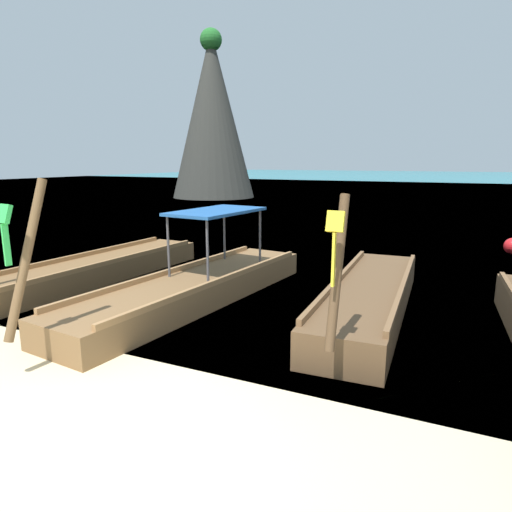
{
  "coord_description": "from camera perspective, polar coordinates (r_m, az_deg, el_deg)",
  "views": [
    {
      "loc": [
        3.16,
        -2.66,
        2.79
      ],
      "look_at": [
        0.0,
        4.13,
        1.2
      ],
      "focal_mm": 31.66,
      "sensor_mm": 36.0,
      "label": 1
    }
  ],
  "objects": [
    {
      "name": "longtail_boat_violet_ribbon",
      "position": [
        11.26,
        -20.0,
        -1.71
      ],
      "size": [
        1.64,
        6.87,
        2.77
      ],
      "color": "brown",
      "rests_on": "ground"
    },
    {
      "name": "karst_rock",
      "position": [
        35.41,
        -5.7,
        16.73
      ],
      "size": [
        6.47,
        6.18,
        12.09
      ],
      "color": "#383833",
      "rests_on": "ground"
    },
    {
      "name": "ground",
      "position": [
        4.99,
        -22.3,
        -23.01
      ],
      "size": [
        120.0,
        120.0,
        0.0
      ],
      "primitive_type": "plane",
      "color": "beige"
    },
    {
      "name": "sea_water",
      "position": [
        64.93,
        22.44,
        8.66
      ],
      "size": [
        120.0,
        120.0,
        0.0
      ],
      "primitive_type": "plane",
      "color": "#147A89",
      "rests_on": "ground"
    },
    {
      "name": "longtail_boat_green_ribbon",
      "position": [
        9.12,
        -7.86,
        -3.88
      ],
      "size": [
        2.09,
        7.08,
        2.57
      ],
      "color": "brown",
      "rests_on": "ground"
    },
    {
      "name": "longtail_boat_yellow_ribbon",
      "position": [
        8.6,
        14.12,
        -5.22
      ],
      "size": [
        1.48,
        6.08,
        2.4
      ],
      "color": "brown",
      "rests_on": "ground"
    }
  ]
}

